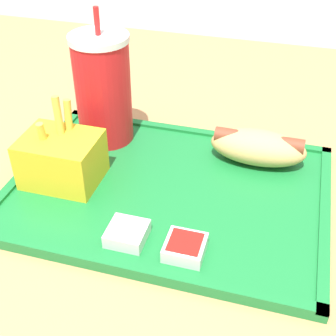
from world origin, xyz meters
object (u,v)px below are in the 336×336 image
hot_dog_far (258,146)px  fries_carton (62,158)px  soda_cup (103,89)px  sauce_cup_mayo (127,233)px  sauce_cup_ketchup (185,247)px

hot_dog_far → fries_carton: 0.25m
soda_cup → sauce_cup_mayo: 0.22m
sauce_cup_mayo → hot_dog_far: bearing=58.1°
hot_dog_far → soda_cup: bearing=179.4°
fries_carton → hot_dog_far: bearing=24.7°
sauce_cup_mayo → sauce_cup_ketchup: size_ratio=1.00×
soda_cup → fries_carton: size_ratio=1.72×
sauce_cup_mayo → soda_cup: bearing=118.0°
sauce_cup_mayo → fries_carton: bearing=145.1°
hot_dog_far → sauce_cup_mayo: size_ratio=3.04×
sauce_cup_mayo → sauce_cup_ketchup: bearing=-2.5°
soda_cup → hot_dog_far: (0.21, -0.00, -0.05)m
hot_dog_far → sauce_cup_mayo: hot_dog_far is taller
soda_cup → sauce_cup_ketchup: (0.16, -0.19, -0.07)m
soda_cup → hot_dog_far: soda_cup is taller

